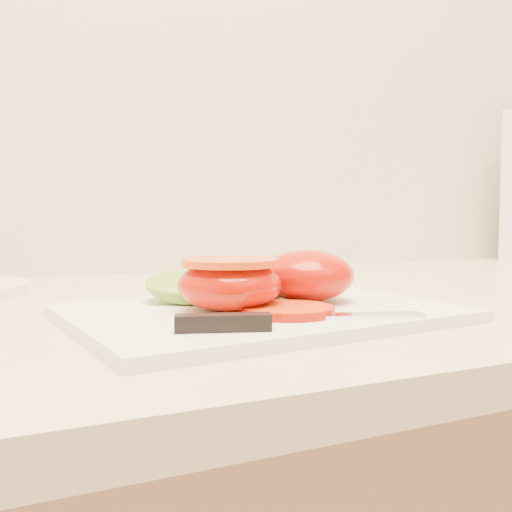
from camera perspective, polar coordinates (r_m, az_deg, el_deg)
name	(u,v)px	position (r m, az deg, el deg)	size (l,w,h in m)	color
cutting_board	(261,313)	(0.51, 0.48, -5.71)	(0.32, 0.23, 0.01)	white
tomato_half_dome	(307,275)	(0.54, 5.11, -1.95)	(0.09, 0.09, 0.05)	#B51904
tomato_half_cut	(230,283)	(0.49, -2.65, -2.67)	(0.09, 0.09, 0.04)	#B51904
tomato_slice_0	(287,310)	(0.47, 3.15, -5.43)	(0.08, 0.08, 0.01)	#EF560F
tomato_slice_1	(283,309)	(0.48, 2.70, -5.33)	(0.07, 0.07, 0.01)	#EF560F
lettuce_leaf_0	(213,286)	(0.56, -4.31, -3.01)	(0.14, 0.09, 0.03)	#71AC2D
lettuce_leaf_1	(247,285)	(0.58, -0.93, -2.91)	(0.10, 0.07, 0.02)	#71AC2D
knife	(271,320)	(0.42, 1.51, -6.41)	(0.20, 0.06, 0.01)	silver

